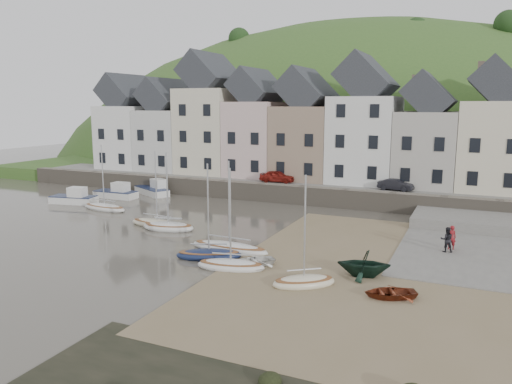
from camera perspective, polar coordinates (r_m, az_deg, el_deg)
The scene contains 26 objects.
ground at distance 33.71m, azimuth -4.22°, elevation -6.66°, with size 160.00×160.00×0.00m, color #4C473B.
quay_land at distance 62.93m, azimuth 9.77°, elevation 1.76°, with size 90.00×30.00×1.50m, color #385C24.
quay_street at distance 51.88m, azimuth 6.59°, elevation 0.98°, with size 70.00×7.00×0.10m, color slate.
seawall at distance 48.71m, azimuth 5.32°, elevation -0.37°, with size 70.00×1.20×1.80m, color slate.
beach at distance 30.28m, azimuth 14.65°, elevation -8.88°, with size 18.00×26.00×0.06m, color #796849.
slipway at distance 37.60m, azimuth 22.79°, elevation -5.58°, with size 8.00×18.00×0.12m, color slate.
hillside at distance 94.82m, azimuth 10.79°, elevation -7.08°, with size 134.40×84.00×84.00m.
townhouse_terrace at distance 54.16m, azimuth 9.64°, elevation 7.43°, with size 61.05×8.00×13.93m.
sailboat_0 at distance 48.01m, azimuth -17.13°, elevation -1.71°, with size 5.10×1.96×6.32m.
sailboat_1 at distance 39.18m, azimuth -10.08°, elevation -4.01°, with size 4.21×2.36×6.32m.
sailboat_2 at distance 40.44m, azimuth -11.34°, elevation -3.62°, with size 5.33×1.96×6.32m.
sailboat_3 at distance 39.43m, azimuth -10.12°, elevation -3.92°, with size 4.39×2.32×6.32m.
sailboat_4 at distance 33.25m, azimuth -3.09°, elevation -6.43°, with size 5.75×1.67×6.32m.
sailboat_5 at distance 31.86m, azimuth -5.47°, elevation -7.19°, with size 4.45×3.10×6.32m.
sailboat_6 at distance 29.70m, azimuth -2.94°, elevation -8.45°, with size 4.36×2.33×6.32m.
sailboat_7 at distance 27.16m, azimuth 5.57°, elevation -10.28°, with size 3.70×3.28×6.32m.
motorboat_0 at distance 53.77m, azimuth -15.80°, elevation -0.06°, with size 4.69×1.86×1.70m.
motorboat_1 at distance 52.07m, azimuth -20.28°, elevation -0.63°, with size 4.78×2.59×1.70m.
motorboat_2 at distance 54.96m, azimuth -11.79°, elevation 0.32°, with size 5.33×3.87×1.70m.
rowboat_white at distance 30.14m, azimuth -0.43°, elevation -7.99°, with size 1.98×2.77×0.57m, color white.
rowboat_green at distance 28.83m, azimuth 12.38°, elevation -8.06°, with size 2.54×2.95×1.55m, color black.
rowboat_red at distance 26.30m, azimuth 15.25°, elevation -11.14°, with size 1.88×2.64×0.55m, color maroon.
person_red at distance 35.54m, azimuth 21.68°, elevation -4.91°, with size 0.60×0.39×1.65m, color maroon.
person_dark at distance 34.83m, azimuth 21.21°, elevation -5.15°, with size 0.82×0.64×1.68m, color black.
car_left at distance 52.05m, azimuth 2.46°, elevation 1.82°, with size 1.48×3.68×1.25m, color maroon.
car_right at distance 48.92m, azimuth 15.87°, elevation 0.82°, with size 1.16×3.33×1.10m, color black.
Camera 1 is at (15.47, -28.34, 9.70)m, focal length 34.55 mm.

